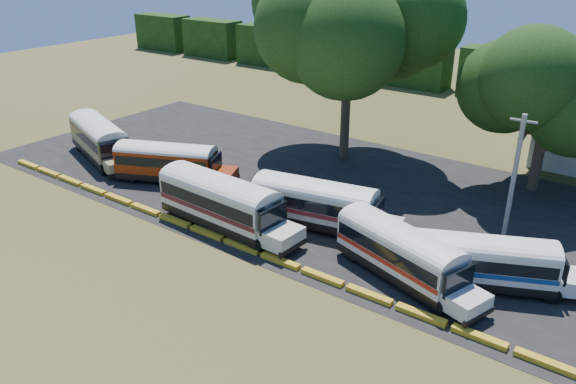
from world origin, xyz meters
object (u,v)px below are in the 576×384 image
Objects in this scene: bus_white_red at (402,250)px; bus_red at (169,160)px; bus_beige at (99,137)px; bus_cream_west at (222,200)px; tree_west at (350,11)px.

bus_red is at bearing -167.71° from bus_white_red.
bus_beige is 17.88m from bus_cream_west.
bus_red is 21.23m from bus_white_red.
tree_west is at bearing 148.29° from bus_white_red.
bus_white_red is (12.38, 1.27, -0.24)m from bus_cream_west.
bus_cream_west is 1.12× the size of bus_white_red.
tree_west is at bearing 33.39° from bus_red.
bus_red is (8.81, -0.04, -0.18)m from bus_beige.
bus_beige reaches higher than bus_red.
bus_cream_west is (17.55, -3.44, 0.02)m from bus_beige.
bus_beige is 1.10× the size of bus_white_red.
tree_west reaches higher than bus_white_red.
bus_red is 18.76m from tree_west.
bus_red is at bearing 19.51° from bus_beige.
bus_white_red is 22.49m from tree_west.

